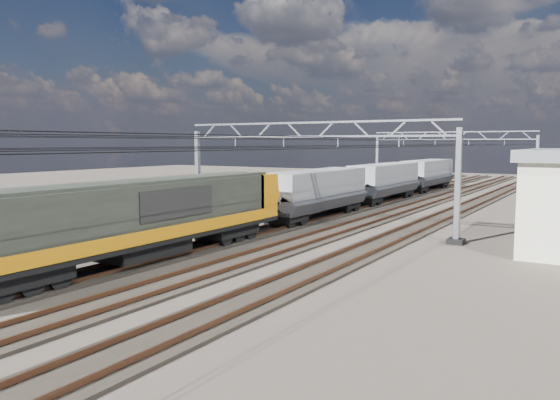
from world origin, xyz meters
The scene contains 13 objects.
ground centered at (0.00, 0.00, 0.00)m, with size 160.00×160.00×0.00m, color black.
track_outer_west centered at (-6.00, 0.00, 0.07)m, with size 2.60×140.00×0.30m.
track_loco centered at (-2.00, 0.00, 0.07)m, with size 2.60×140.00×0.30m.
track_inner_east centered at (2.00, 0.00, 0.07)m, with size 2.60×140.00×0.30m.
track_outer_east centered at (6.00, 0.00, 0.07)m, with size 2.60×140.00×0.30m.
catenary_gantry_mid centered at (0.00, 4.00, 3.91)m, with size 19.90×0.90×7.11m.
catenary_gantry_far centered at (0.00, 40.00, 3.91)m, with size 19.90×0.90×7.11m.
overhead_wires centered at (0.00, 8.00, 5.75)m, with size 12.03×140.00×0.53m.
locomotive centered at (-2.00, -8.94, 2.33)m, with size 2.76×21.10×3.62m.
hopper_wagon_lead centered at (-2.00, 8.76, 2.23)m, with size 3.38×13.00×3.25m.
hopper_wagon_mid centered at (-2.00, 22.96, 2.23)m, with size 3.38×13.00×3.25m.
hopper_wagon_third centered at (-2.00, 37.16, 2.23)m, with size 3.38×13.00×3.25m.
trackside_cabinet centered at (-8.99, -10.96, 0.94)m, with size 0.42×0.32×1.23m.
Camera 1 is at (16.99, -27.40, 5.75)m, focal length 35.00 mm.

